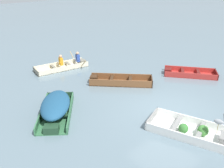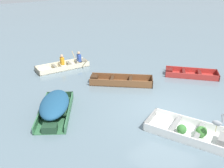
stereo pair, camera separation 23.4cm
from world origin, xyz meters
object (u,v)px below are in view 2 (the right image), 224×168
object	(u,v)px
skiff_green_far_moored	(55,106)
rowboat_cream_with_crew	(66,65)
dinghy_white_foreground	(191,132)
skiff_wooden_brown_near_moored	(119,81)
heron_on_dinghy	(218,122)
skiff_red_mid_moored	(189,74)

from	to	relation	value
skiff_green_far_moored	rowboat_cream_with_crew	xyz separation A→B (m)	(2.88, 4.44, -0.23)
dinghy_white_foreground	rowboat_cream_with_crew	bearing A→B (deg)	92.14
skiff_wooden_brown_near_moored	heron_on_dinghy	size ratio (longest dim) A/B	3.52
heron_on_dinghy	skiff_red_mid_moored	bearing A→B (deg)	44.11
skiff_red_mid_moored	rowboat_cream_with_crew	size ratio (longest dim) A/B	0.88
dinghy_white_foreground	skiff_red_mid_moored	world-z (taller)	dinghy_white_foreground
heron_on_dinghy	rowboat_cream_with_crew	bearing A→B (deg)	92.93
heron_on_dinghy	dinghy_white_foreground	bearing A→B (deg)	101.36
dinghy_white_foreground	heron_on_dinghy	xyz separation A→B (m)	(0.16, -0.81, 0.76)
skiff_wooden_brown_near_moored	skiff_green_far_moored	distance (m)	4.05
dinghy_white_foreground	skiff_green_far_moored	xyz separation A→B (m)	(-3.20, 4.29, 0.27)
skiff_wooden_brown_near_moored	skiff_red_mid_moored	distance (m)	4.09
dinghy_white_foreground	skiff_green_far_moored	world-z (taller)	skiff_green_far_moored
skiff_red_mid_moored	rowboat_cream_with_crew	distance (m)	7.19
skiff_red_mid_moored	heron_on_dinghy	distance (m)	6.13
skiff_green_far_moored	rowboat_cream_with_crew	world-z (taller)	rowboat_cream_with_crew
skiff_wooden_brown_near_moored	rowboat_cream_with_crew	world-z (taller)	rowboat_cream_with_crew
dinghy_white_foreground	heron_on_dinghy	distance (m)	1.12
heron_on_dinghy	skiff_green_far_moored	bearing A→B (deg)	123.46
rowboat_cream_with_crew	heron_on_dinghy	distance (m)	9.57
skiff_red_mid_moored	skiff_wooden_brown_near_moored	bearing A→B (deg)	156.83
skiff_wooden_brown_near_moored	skiff_red_mid_moored	bearing A→B (deg)	-23.17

